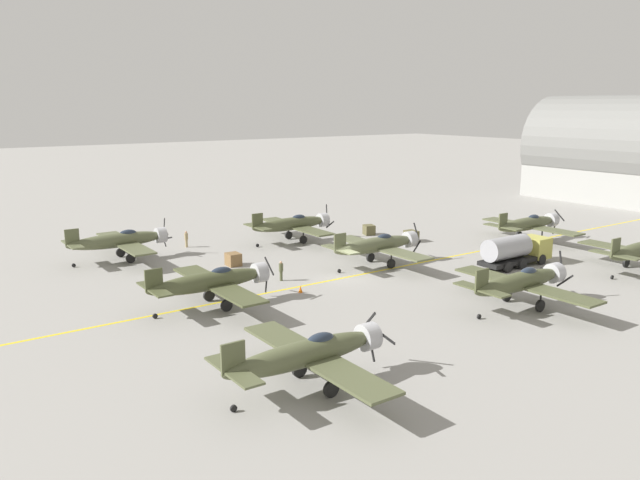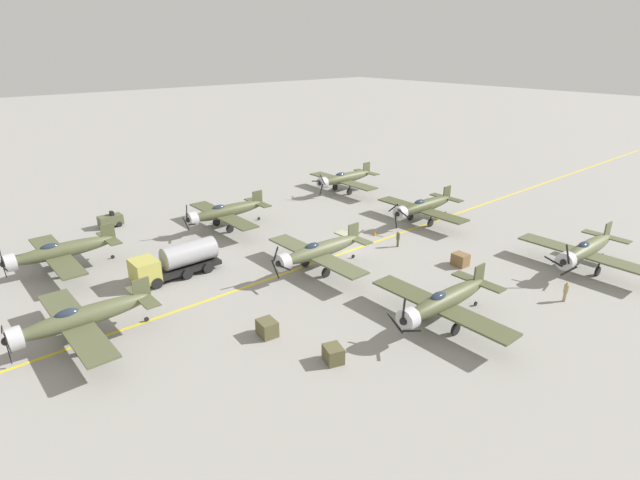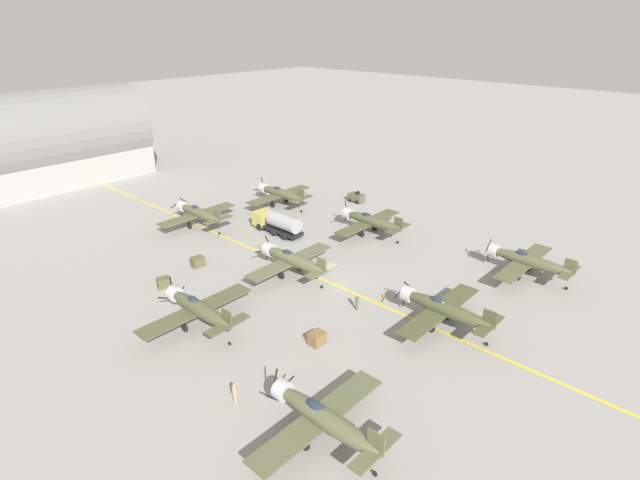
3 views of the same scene
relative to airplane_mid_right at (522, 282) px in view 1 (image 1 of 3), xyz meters
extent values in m
plane|color=gray|center=(-14.12, -5.58, -2.01)|extent=(400.00, 400.00, 0.00)
cube|color=yellow|center=(-14.12, -5.58, -2.01)|extent=(0.30, 160.00, 0.01)
ellipsoid|color=#4F5435|center=(-0.26, 17.16, 0.04)|extent=(1.50, 9.50, 1.42)
cube|color=#4F5435|center=(-0.26, 13.07, 0.19)|extent=(4.40, 1.10, 0.12)
cube|color=#4F5435|center=(-0.26, 13.07, 0.84)|extent=(0.14, 1.30, 1.60)
cylinder|color=black|center=(-1.76, 17.92, -0.93)|extent=(0.14, 0.14, 1.26)
cylinder|color=black|center=(-1.76, 17.92, -1.56)|extent=(0.22, 0.90, 0.90)
cylinder|color=black|center=(-0.26, 13.01, -1.83)|extent=(0.12, 0.36, 0.36)
ellipsoid|color=#4C5132|center=(0.00, -0.41, 0.04)|extent=(1.50, 9.50, 1.42)
cylinder|color=#B7B7BC|center=(0.00, 4.04, 0.04)|extent=(1.57, 0.90, 1.58)
ellipsoid|color=#232D3D|center=(0.00, 0.73, 0.60)|extent=(0.80, 1.70, 0.76)
cube|color=#4C5132|center=(0.00, 0.35, -0.30)|extent=(12.00, 2.10, 0.16)
cube|color=#4C5132|center=(0.00, -4.50, 0.19)|extent=(4.40, 1.10, 0.12)
cube|color=#4C5132|center=(0.00, -4.50, 0.84)|extent=(0.14, 1.30, 1.60)
sphere|color=black|center=(0.00, 4.54, 0.04)|extent=(0.56, 0.56, 0.56)
cube|color=black|center=(0.65, 4.54, -0.54)|extent=(1.40, 0.06, 1.27)
cube|color=black|center=(0.18, 4.54, 0.89)|extent=(0.49, 0.06, 1.74)
cube|color=black|center=(-0.83, 4.54, -0.24)|extent=(1.71, 0.06, 0.68)
cylinder|color=black|center=(-1.50, 0.35, -0.93)|extent=(0.14, 0.14, 1.26)
cylinder|color=black|center=(-1.50, 0.35, -1.56)|extent=(0.22, 0.90, 0.90)
cylinder|color=black|center=(1.50, 0.35, -0.93)|extent=(0.14, 0.14, 1.26)
cylinder|color=black|center=(1.50, 0.35, -1.56)|extent=(0.22, 0.90, 0.90)
cylinder|color=black|center=(0.00, -4.56, -1.83)|extent=(0.12, 0.36, 0.36)
ellipsoid|color=#525738|center=(-14.10, 19.44, 0.04)|extent=(1.50, 9.50, 1.42)
cylinder|color=#B7B7BC|center=(-14.10, 23.89, 0.04)|extent=(1.58, 0.90, 1.58)
ellipsoid|color=#232D3D|center=(-14.10, 20.58, 0.60)|extent=(0.80, 1.70, 0.76)
cube|color=#525738|center=(-14.10, 20.20, -0.30)|extent=(12.00, 2.10, 0.16)
cube|color=#525738|center=(-14.10, 15.35, 0.19)|extent=(4.40, 1.10, 0.12)
cube|color=#525738|center=(-14.10, 15.35, 0.84)|extent=(0.14, 1.30, 1.60)
sphere|color=black|center=(-14.10, 24.39, 0.04)|extent=(0.56, 0.56, 0.56)
cube|color=black|center=(-14.93, 24.39, 0.34)|extent=(1.69, 0.06, 0.73)
cube|color=black|center=(-13.95, 24.39, -0.82)|extent=(0.45, 0.06, 1.75)
cube|color=black|center=(-13.43, 24.39, 0.60)|extent=(1.43, 0.06, 1.24)
cylinder|color=black|center=(-15.60, 20.20, -0.93)|extent=(0.14, 0.14, 1.26)
cylinder|color=black|center=(-15.60, 20.20, -1.56)|extent=(0.22, 0.90, 0.90)
cylinder|color=black|center=(-12.60, 20.20, -0.93)|extent=(0.14, 0.14, 1.26)
cylinder|color=black|center=(-12.60, 20.20, -1.56)|extent=(0.22, 0.90, 0.90)
cylinder|color=black|center=(-14.10, 15.29, -1.83)|extent=(0.12, 0.36, 0.36)
ellipsoid|color=#4C5233|center=(-29.12, -1.96, 0.04)|extent=(1.50, 9.50, 1.42)
cylinder|color=#B7B7BC|center=(-29.12, 2.49, 0.04)|extent=(1.57, 0.90, 1.58)
ellipsoid|color=#232D3D|center=(-29.12, -0.82, 0.60)|extent=(0.80, 1.70, 0.76)
cube|color=#4C5233|center=(-29.12, -1.20, -0.30)|extent=(12.00, 2.10, 0.16)
cube|color=#4C5233|center=(-29.12, -6.05, 0.19)|extent=(4.40, 1.10, 0.12)
cube|color=#4C5233|center=(-29.12, -6.05, 0.84)|extent=(0.14, 1.30, 1.60)
sphere|color=black|center=(-29.12, 2.99, 0.04)|extent=(0.56, 0.56, 0.56)
cube|color=black|center=(-29.90, 2.99, -0.35)|extent=(1.63, 0.06, 0.91)
cube|color=black|center=(-28.39, 2.99, -0.44)|extent=(1.54, 0.06, 1.08)
cube|color=black|center=(-29.07, 2.99, 0.91)|extent=(0.24, 0.06, 1.76)
cylinder|color=black|center=(-30.62, -1.20, -0.93)|extent=(0.14, 0.14, 1.26)
cylinder|color=black|center=(-30.62, -1.20, -1.56)|extent=(0.22, 0.90, 0.90)
cylinder|color=black|center=(-27.62, -1.20, -0.93)|extent=(0.14, 0.14, 1.26)
cylinder|color=black|center=(-27.62, -1.20, -1.56)|extent=(0.22, 0.90, 0.90)
cylinder|color=black|center=(-29.12, -6.11, -1.83)|extent=(0.12, 0.36, 0.36)
ellipsoid|color=#595F40|center=(-15.68, -1.09, 0.04)|extent=(1.50, 9.50, 1.42)
cylinder|color=#B7B7BC|center=(-15.68, 3.36, 0.04)|extent=(1.58, 0.90, 1.58)
ellipsoid|color=#232D3D|center=(-15.68, 0.05, 0.60)|extent=(0.80, 1.70, 0.76)
cube|color=#595F40|center=(-15.68, -0.33, -0.30)|extent=(12.00, 2.10, 0.16)
cube|color=#595F40|center=(-15.68, -5.18, 0.19)|extent=(4.40, 1.10, 0.12)
cube|color=#595F40|center=(-15.68, -5.18, 0.84)|extent=(0.14, 1.30, 1.60)
sphere|color=black|center=(-15.68, 3.86, 0.04)|extent=(0.56, 0.56, 0.56)
cube|color=black|center=(-16.55, 3.86, -0.04)|extent=(1.76, 0.06, 0.29)
cube|color=black|center=(-15.18, 3.86, -0.68)|extent=(1.12, 0.06, 1.51)
cube|color=black|center=(-15.31, 3.86, 0.83)|extent=(0.87, 0.06, 1.65)
cylinder|color=black|center=(-17.18, -0.33, -0.93)|extent=(0.14, 0.14, 1.26)
cylinder|color=black|center=(-17.18, -0.33, -1.56)|extent=(0.22, 0.90, 0.90)
cylinder|color=black|center=(-14.18, -0.33, -0.93)|extent=(0.14, 0.14, 1.26)
cylinder|color=black|center=(-14.18, -0.33, -1.56)|extent=(0.22, 0.90, 0.90)
cylinder|color=black|center=(-15.68, -5.24, -1.83)|extent=(0.12, 0.36, 0.36)
ellipsoid|color=#555A3B|center=(-31.65, -20.26, 0.04)|extent=(1.50, 9.50, 1.42)
cylinder|color=#B7B7BC|center=(-31.65, -15.81, 0.04)|extent=(1.58, 0.90, 1.58)
ellipsoid|color=#232D3D|center=(-31.65, -19.12, 0.60)|extent=(0.80, 1.70, 0.76)
cube|color=#555A3B|center=(-31.65, -19.50, -0.30)|extent=(12.00, 2.10, 0.16)
cube|color=#555A3B|center=(-31.65, -24.35, 0.19)|extent=(4.40, 1.10, 0.12)
cube|color=#555A3B|center=(-31.65, -24.35, 0.84)|extent=(0.14, 1.30, 1.60)
sphere|color=black|center=(-31.65, -15.31, 0.04)|extent=(0.56, 0.56, 0.56)
cube|color=black|center=(-30.80, -15.31, -0.17)|extent=(1.73, 0.06, 0.56)
cube|color=black|center=(-31.89, -15.31, 0.88)|extent=(0.62, 0.06, 1.72)
cube|color=black|center=(-32.25, -15.31, -0.59)|extent=(1.32, 0.06, 1.36)
cylinder|color=black|center=(-33.15, -19.50, -0.93)|extent=(0.14, 0.14, 1.26)
cylinder|color=black|center=(-33.15, -19.50, -1.56)|extent=(0.22, 0.90, 0.90)
cylinder|color=black|center=(-30.15, -19.50, -0.93)|extent=(0.14, 0.14, 1.26)
cylinder|color=black|center=(-30.15, -19.50, -1.56)|extent=(0.22, 0.90, 0.90)
cylinder|color=black|center=(-31.65, -24.41, -1.83)|extent=(0.12, 0.36, 0.36)
ellipsoid|color=#484D2E|center=(-13.40, -19.24, 0.04)|extent=(1.50, 9.50, 1.42)
cylinder|color=#B7B7BC|center=(-13.40, -14.79, 0.04)|extent=(1.58, 0.90, 1.58)
ellipsoid|color=#232D3D|center=(-13.40, -18.10, 0.60)|extent=(0.80, 1.70, 0.76)
cube|color=#484D2E|center=(-13.40, -18.48, -0.30)|extent=(12.00, 2.10, 0.16)
cube|color=#484D2E|center=(-13.40, -23.33, 0.19)|extent=(4.40, 1.10, 0.12)
cube|color=#484D2E|center=(-13.40, -23.33, 0.84)|extent=(0.14, 1.30, 1.60)
sphere|color=black|center=(-13.40, -14.29, 0.04)|extent=(0.56, 0.56, 0.56)
cube|color=black|center=(-14.23, -14.29, 0.31)|extent=(1.71, 0.06, 0.67)
cube|color=black|center=(-13.22, -14.29, -0.82)|extent=(0.50, 0.06, 1.74)
cube|color=black|center=(-12.75, -14.29, 0.62)|extent=(1.39, 0.06, 1.28)
cylinder|color=black|center=(-14.90, -18.48, -0.93)|extent=(0.14, 0.14, 1.26)
cylinder|color=black|center=(-14.90, -18.48, -1.56)|extent=(0.22, 0.90, 0.90)
cylinder|color=black|center=(-11.90, -18.48, -0.93)|extent=(0.14, 0.14, 1.26)
cylinder|color=black|center=(-11.90, -18.48, -1.56)|extent=(0.22, 0.90, 0.90)
cylinder|color=black|center=(-13.40, -23.39, -1.83)|extent=(0.12, 0.36, 0.36)
ellipsoid|color=#515638|center=(2.20, -21.08, 0.04)|extent=(1.50, 9.50, 1.42)
cylinder|color=#B7B7BC|center=(2.20, -16.63, 0.04)|extent=(1.58, 0.90, 1.58)
ellipsoid|color=#232D3D|center=(2.20, -19.94, 0.60)|extent=(0.80, 1.70, 0.76)
cube|color=#515638|center=(2.20, -20.32, -0.30)|extent=(12.00, 2.10, 0.16)
cube|color=#515638|center=(2.20, -25.17, 0.19)|extent=(4.40, 1.10, 0.12)
cube|color=#515638|center=(2.20, -25.17, 0.84)|extent=(0.14, 1.30, 1.60)
sphere|color=black|center=(2.20, -16.13, 0.04)|extent=(0.56, 0.56, 0.56)
cube|color=black|center=(3.05, -16.13, 0.21)|extent=(1.74, 0.06, 0.48)
cube|color=black|center=(1.62, -16.13, 0.70)|extent=(1.26, 0.06, 1.41)
cube|color=black|center=(1.92, -16.13, -0.79)|extent=(0.69, 0.06, 1.70)
cylinder|color=black|center=(0.70, -20.32, -0.93)|extent=(0.14, 0.14, 1.26)
cylinder|color=black|center=(0.70, -20.32, -1.56)|extent=(0.22, 0.90, 0.90)
cylinder|color=black|center=(3.70, -20.32, -0.93)|extent=(0.14, 0.14, 1.26)
cylinder|color=black|center=(3.70, -20.32, -1.56)|extent=(0.22, 0.90, 0.90)
cylinder|color=black|center=(2.20, -25.23, -1.83)|extent=(0.12, 0.36, 0.36)
cube|color=black|center=(-8.17, 9.86, -1.39)|extent=(2.25, 8.00, 0.40)
cube|color=#B2AD4C|center=(-8.17, 12.82, -0.59)|extent=(2.50, 2.08, 2.00)
cylinder|color=#9E9EA3|center=(-8.17, 8.54, -0.09)|extent=(2.10, 4.96, 2.10)
cylinder|color=black|center=(-9.35, 12.34, -1.51)|extent=(0.30, 1.00, 1.00)
cylinder|color=black|center=(-6.98, 12.34, -1.51)|extent=(0.30, 1.00, 1.00)
cylinder|color=black|center=(-9.35, 9.46, -1.51)|extent=(0.30, 1.00, 1.00)
cylinder|color=black|center=(-6.98, 9.46, -1.51)|extent=(0.30, 1.00, 1.00)
cylinder|color=black|center=(-9.35, 7.38, -1.51)|extent=(0.30, 1.00, 1.00)
cylinder|color=black|center=(-6.98, 7.38, -1.51)|extent=(0.30, 1.00, 1.00)
cylinder|color=#515638|center=(-16.56, -10.88, -1.60)|extent=(0.26, 0.26, 0.83)
cylinder|color=#515638|center=(-16.56, -10.88, -0.84)|extent=(0.38, 0.38, 0.69)
sphere|color=tan|center=(-16.56, -10.88, -0.38)|extent=(0.22, 0.22, 0.22)
cylinder|color=tan|center=(-33.45, -12.34, -1.59)|extent=(0.26, 0.26, 0.84)
cylinder|color=tan|center=(-33.45, -12.34, -0.83)|extent=(0.38, 0.38, 0.70)
sphere|color=tan|center=(-33.45, -12.34, -0.37)|extent=(0.23, 0.23, 0.23)
cube|color=brown|center=(-21.75, 9.34, -1.41)|extent=(1.57, 1.35, 1.21)
cube|color=brown|center=(-27.28, 7.83, -1.44)|extent=(1.65, 1.51, 1.14)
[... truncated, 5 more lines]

